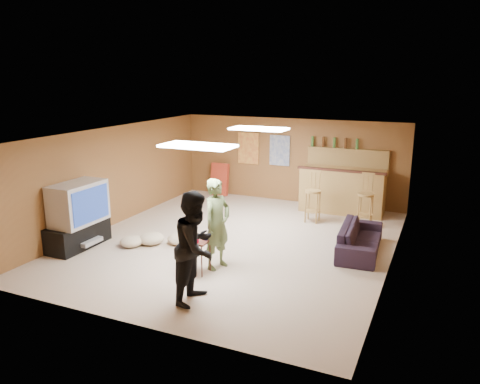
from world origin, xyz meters
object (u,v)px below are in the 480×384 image
at_px(tv_body, 78,203).
at_px(person_black, 196,247).
at_px(person_olive, 217,224).
at_px(sofa, 360,239).
at_px(bar_counter, 342,191).
at_px(tray_table, 196,256).

height_order(tv_body, person_black, person_black).
height_order(person_olive, sofa, person_olive).
distance_m(tv_body, bar_counter, 6.09).
distance_m(person_olive, person_black, 1.25).
bearing_deg(tv_body, person_olive, 4.17).
height_order(tv_body, tray_table, tv_body).
relative_size(tv_body, sofa, 0.61).
bearing_deg(bar_counter, sofa, -70.29).
height_order(tv_body, person_olive, person_olive).
xyz_separation_m(person_black, tray_table, (-0.51, 0.89, -0.56)).
height_order(bar_counter, sofa, bar_counter).
relative_size(bar_counter, person_olive, 1.25).
relative_size(bar_counter, person_black, 1.19).
xyz_separation_m(tv_body, person_black, (3.15, -1.02, -0.06)).
distance_m(person_olive, tray_table, 0.66).
distance_m(sofa, tray_table, 3.20).
bearing_deg(tray_table, sofa, 41.14).
xyz_separation_m(bar_counter, person_olive, (-1.27, -4.24, 0.25)).
bearing_deg(tray_table, tv_body, 177.17).
relative_size(bar_counter, tray_table, 3.47).
bearing_deg(person_black, sofa, -33.97).
relative_size(person_olive, sofa, 0.88).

